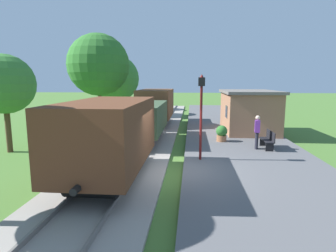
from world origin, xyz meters
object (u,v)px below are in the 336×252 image
Objects in this scene: tree_field_left at (116,78)px; tree_field_distant at (114,73)px; station_hut at (248,110)px; bench_near_hut at (268,139)px; person_waiting at (257,131)px; potted_planter at (222,133)px; lamp_post_near at (201,101)px; freight_train at (142,117)px; tree_trackside_far at (98,65)px; tree_trackside_mid at (4,84)px.

tree_field_distant is (-1.88, 6.26, 0.70)m from tree_field_left.
station_hut is 3.87× the size of bench_near_hut.
potted_planter is at bearing -38.71° from person_waiting.
tree_field_left reaches higher than potted_planter.
person_waiting is 0.46× the size of lamp_post_near.
tree_field_distant reaches higher than potted_planter.
person_waiting is at bearing -16.53° from freight_train.
tree_trackside_far reaches higher than freight_train.
tree_trackside_far is at bearing 147.79° from bench_near_hut.
lamp_post_near is at bearing -50.90° from tree_trackside_far.
lamp_post_near is at bearing -63.58° from tree_field_left.
potted_planter is (-1.58, 1.69, -0.46)m from person_waiting.
person_waiting is 2.36m from potted_planter.
lamp_post_near is at bearing -108.80° from potted_planter.
tree_field_left is (-11.69, 8.87, 2.28)m from station_hut.
freight_train is 7.69m from station_hut.
bench_near_hut is (6.81, -1.71, -0.88)m from freight_train.
person_waiting is at bearing 3.32° from tree_trackside_mid.
freight_train is 11.35× the size of person_waiting.
tree_field_left is at bearing 83.83° from tree_trackside_mid.
freight_train is at bearing 21.62° from tree_trackside_mid.
lamp_post_near is (-3.50, -2.33, 2.08)m from bench_near_hut.
tree_trackside_mid reaches higher than freight_train.
tree_trackside_far is at bearing -79.37° from tree_field_distant.
potted_planter is 16.12m from tree_field_left.
freight_train is at bearing 129.35° from lamp_post_near.
station_hut is at bearing 65.42° from lamp_post_near.
tree_field_left is at bearing 127.06° from potted_planter.
station_hut is 0.92× the size of tree_field_left.
tree_trackside_far reaches higher than lamp_post_near.
bench_near_hut is at bearing -32.21° from tree_trackside_far.
person_waiting is 24.56m from tree_field_distant.
tree_trackside_mid is at bearing -155.13° from station_hut.
tree_trackside_far is at bearing -25.83° from person_waiting.
tree_field_distant reaches higher than station_hut.
tree_field_left is at bearing -43.85° from person_waiting.
tree_trackside_far is at bearing 73.81° from tree_trackside_mid.
tree_field_distant is (-6.77, 18.72, 3.03)m from freight_train.
person_waiting is at bearing -47.04° from potted_planter.
tree_field_distant reaches higher than freight_train.
potted_planter is at bearing -52.94° from tree_field_left.
person_waiting is at bearing 37.10° from lamp_post_near.
lamp_post_near is (-1.32, -3.89, 2.08)m from potted_planter.
potted_planter is 0.25× the size of lamp_post_near.
freight_train is 13.58m from tree_field_left.
person_waiting is at bearing -167.49° from bench_near_hut.
freight_train reaches higher than person_waiting.
tree_trackside_far is (-11.04, 1.66, 3.23)m from station_hut.
tree_trackside_far reaches higher than potted_planter.
station_hut is at bearing 27.83° from freight_train.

